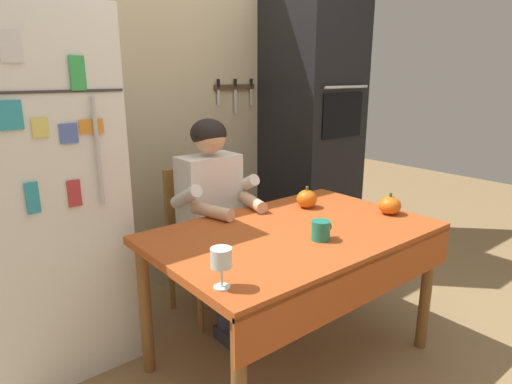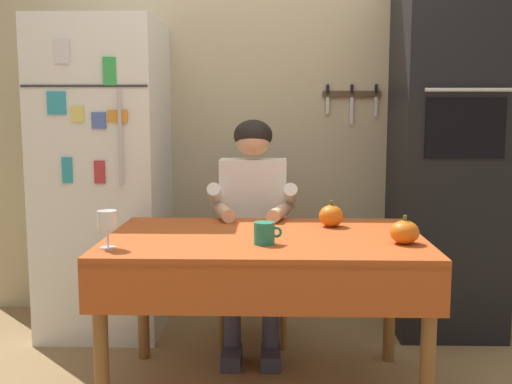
{
  "view_description": "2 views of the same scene",
  "coord_description": "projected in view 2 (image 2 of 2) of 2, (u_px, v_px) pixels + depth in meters",
  "views": [
    {
      "loc": [
        -1.44,
        -1.37,
        1.5
      ],
      "look_at": [
        -0.12,
        0.25,
        0.92
      ],
      "focal_mm": 30.55,
      "sensor_mm": 36.0,
      "label": 1
    },
    {
      "loc": [
        0.04,
        -2.58,
        1.29
      ],
      "look_at": [
        -0.04,
        0.23,
        0.92
      ],
      "focal_mm": 43.03,
      "sensor_mm": 36.0,
      "label": 2
    }
  ],
  "objects": [
    {
      "name": "wall_oven",
      "position": [
        448.0,
        153.0,
        3.55
      ],
      "size": [
        0.6,
        0.64,
        2.1
      ],
      "color": "black",
      "rests_on": "ground"
    },
    {
      "name": "back_wall_assembly",
      "position": [
        276.0,
        110.0,
        3.9
      ],
      "size": [
        3.7,
        0.13,
        2.6
      ],
      "color": "#BCAD89",
      "rests_on": "ground"
    },
    {
      "name": "chair_behind_person",
      "position": [
        254.0,
        247.0,
        3.53
      ],
      "size": [
        0.4,
        0.4,
        0.93
      ],
      "color": "#9E6B33",
      "rests_on": "ground"
    },
    {
      "name": "coffee_mug",
      "position": [
        265.0,
        233.0,
        2.55
      ],
      "size": [
        0.11,
        0.09,
        0.09
      ],
      "color": "#237F66",
      "rests_on": "dining_table"
    },
    {
      "name": "seated_person",
      "position": [
        253.0,
        214.0,
        3.31
      ],
      "size": [
        0.47,
        0.55,
        1.25
      ],
      "color": "#38384C",
      "rests_on": "ground"
    },
    {
      "name": "dining_table",
      "position": [
        265.0,
        255.0,
        2.72
      ],
      "size": [
        1.4,
        0.9,
        0.74
      ],
      "color": "brown",
      "rests_on": "ground"
    },
    {
      "name": "wine_glass",
      "position": [
        107.0,
        221.0,
        2.46
      ],
      "size": [
        0.08,
        0.08,
        0.15
      ],
      "color": "white",
      "rests_on": "dining_table"
    },
    {
      "name": "refrigerator",
      "position": [
        105.0,
        178.0,
        3.59
      ],
      "size": [
        0.68,
        0.71,
        1.8
      ],
      "color": "white",
      "rests_on": "ground"
    },
    {
      "name": "pumpkin_medium",
      "position": [
        405.0,
        232.0,
        2.55
      ],
      "size": [
        0.12,
        0.12,
        0.12
      ],
      "color": "orange",
      "rests_on": "dining_table"
    },
    {
      "name": "pumpkin_large",
      "position": [
        331.0,
        216.0,
        2.93
      ],
      "size": [
        0.12,
        0.12,
        0.13
      ],
      "color": "orange",
      "rests_on": "dining_table"
    }
  ]
}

